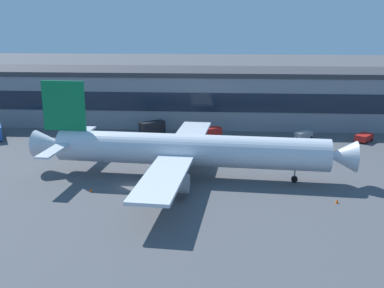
# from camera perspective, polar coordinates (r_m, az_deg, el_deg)

# --- Properties ---
(ground_plane) EXTENTS (600.00, 600.00, 0.00)m
(ground_plane) POSITION_cam_1_polar(r_m,az_deg,el_deg) (78.84, -7.27, -5.17)
(ground_plane) COLOR #4C4F54
(terminal_building) EXTENTS (179.24, 19.53, 14.27)m
(terminal_building) POSITION_cam_1_polar(r_m,az_deg,el_deg) (125.43, -3.00, 5.90)
(terminal_building) COLOR gray
(terminal_building) RESTS_ON ground_plane
(airliner) EXTENTS (56.77, 48.52, 16.63)m
(airliner) POSITION_cam_1_polar(r_m,az_deg,el_deg) (81.35, -0.82, -0.72)
(airliner) COLOR silver
(airliner) RESTS_ON ground_plane
(follow_me_car) EXTENTS (4.59, 4.28, 1.85)m
(follow_me_car) POSITION_cam_1_polar(r_m,az_deg,el_deg) (110.98, 13.46, 1.09)
(follow_me_car) COLOR gray
(follow_me_car) RESTS_ON ground_plane
(pushback_tractor) EXTENTS (4.96, 5.40, 1.75)m
(pushback_tractor) POSITION_cam_1_polar(r_m,az_deg,el_deg) (112.88, 20.26, 0.77)
(pushback_tractor) COLOR red
(pushback_tractor) RESTS_ON ground_plane
(stair_truck) EXTENTS (6.17, 5.65, 3.55)m
(stair_truck) POSITION_cam_1_polar(r_m,az_deg,el_deg) (111.20, -4.84, 1.96)
(stair_truck) COLOR black
(stair_truck) RESTS_ON ground_plane
(crew_van) EXTENTS (5.50, 4.84, 2.55)m
(crew_van) POSITION_cam_1_polar(r_m,az_deg,el_deg) (108.88, 2.29, 1.43)
(crew_van) COLOR red
(crew_van) RESTS_ON ground_plane
(traffic_cone_0) EXTENTS (0.48, 0.48, 0.60)m
(traffic_cone_0) POSITION_cam_1_polar(r_m,az_deg,el_deg) (77.65, -12.25, -5.49)
(traffic_cone_0) COLOR #F2590C
(traffic_cone_0) RESTS_ON ground_plane
(traffic_cone_1) EXTENTS (0.53, 0.53, 0.66)m
(traffic_cone_1) POSITION_cam_1_polar(r_m,az_deg,el_deg) (74.65, 17.30, -6.68)
(traffic_cone_1) COLOR #F2590C
(traffic_cone_1) RESTS_ON ground_plane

